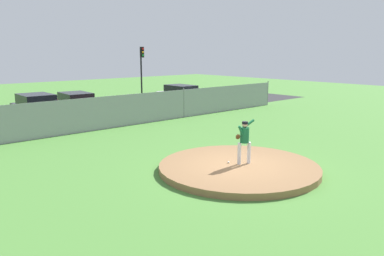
{
  "coord_description": "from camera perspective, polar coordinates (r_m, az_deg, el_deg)",
  "views": [
    {
      "loc": [
        -10.05,
        -8.72,
        4.23
      ],
      "look_at": [
        -0.58,
        1.89,
        1.37
      ],
      "focal_mm": 35.54,
      "sensor_mm": 36.0,
      "label": 1
    }
  ],
  "objects": [
    {
      "name": "pitchers_mound",
      "position": [
        13.93,
        7.01,
        -5.91
      ],
      "size": [
        5.78,
        5.78,
        0.23
      ],
      "primitive_type": "cylinder",
      "color": "olive",
      "rests_on": "ground_plane"
    },
    {
      "name": "parked_car_charcoal",
      "position": [
        24.64,
        -22.27,
        2.59
      ],
      "size": [
        1.99,
        4.12,
        1.76
      ],
      "color": "#232328",
      "rests_on": "ground_plane"
    },
    {
      "name": "ground_plane",
      "position": [
        18.32,
        -7.23,
        -2.08
      ],
      "size": [
        80.0,
        80.0,
        0.0
      ],
      "primitive_type": "plane",
      "color": "#4C8438"
    },
    {
      "name": "pitcher_youth",
      "position": [
        13.77,
        7.85,
        -1.48
      ],
      "size": [
        0.82,
        0.32,
        1.62
      ],
      "color": "silver",
      "rests_on": "pitchers_mound"
    },
    {
      "name": "baseball",
      "position": [
        14.01,
        5.5,
        -5.12
      ],
      "size": [
        0.07,
        0.07,
        0.07
      ],
      "primitive_type": "sphere",
      "color": "white",
      "rests_on": "pitchers_mound"
    },
    {
      "name": "parked_car_red",
      "position": [
        26.17,
        -16.98,
        3.28
      ],
      "size": [
        2.05,
        4.36,
        1.61
      ],
      "color": "#A81919",
      "rests_on": "ground_plane"
    },
    {
      "name": "asphalt_strip",
      "position": [
        25.65,
        -18.09,
        1.31
      ],
      "size": [
        44.0,
        7.0,
        0.01
      ],
      "primitive_type": "cube",
      "color": "#2B2B2D",
      "rests_on": "ground_plane"
    },
    {
      "name": "traffic_cone_orange",
      "position": [
        27.08,
        -14.03,
        2.59
      ],
      "size": [
        0.4,
        0.4,
        0.55
      ],
      "color": "orange",
      "rests_on": "asphalt_strip"
    },
    {
      "name": "chainlink_fence",
      "position": [
        21.51,
        -13.37,
        2.18
      ],
      "size": [
        29.76,
        0.07,
        1.93
      ],
      "color": "gray",
      "rests_on": "ground_plane"
    },
    {
      "name": "parked_car_white",
      "position": [
        30.04,
        -1.69,
        4.8
      ],
      "size": [
        1.86,
        4.37,
        1.67
      ],
      "color": "silver",
      "rests_on": "ground_plane"
    },
    {
      "name": "traffic_light_far",
      "position": [
        33.41,
        -7.56,
        9.48
      ],
      "size": [
        0.28,
        0.46,
        4.65
      ],
      "color": "black",
      "rests_on": "ground_plane"
    }
  ]
}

